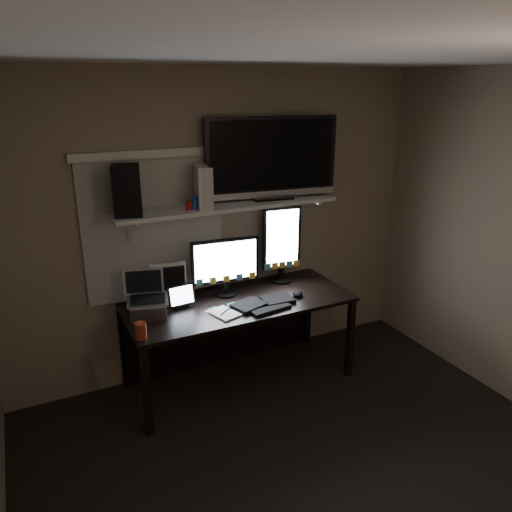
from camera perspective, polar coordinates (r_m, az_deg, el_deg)
floor at (r=3.38m, az=9.31°, el=-25.75°), size 3.60×3.60×0.00m
ceiling at (r=2.41m, az=12.73°, el=21.74°), size 3.60×3.60×0.00m
back_wall at (r=4.14m, az=-4.13°, el=3.39°), size 3.60×0.00×3.60m
window_blinds at (r=3.95m, az=-11.49°, el=3.02°), size 1.10×0.02×1.10m
desk at (r=4.17m, az=-2.59°, el=-6.72°), size 1.80×0.75×0.73m
wall_shelf at (r=3.93m, az=-3.24°, el=5.79°), size 1.80×0.35×0.03m
monitor_landscape at (r=4.02m, az=-3.52°, el=-1.22°), size 0.56×0.12×0.49m
monitor_portrait at (r=4.27m, az=2.95°, el=1.40°), size 0.35×0.10×0.68m
keyboard at (r=3.92m, az=0.85°, el=-5.33°), size 0.53×0.26×0.03m
mouse at (r=4.09m, az=4.76°, el=-4.24°), size 0.11×0.14×0.04m
notepad at (r=3.77m, az=-3.62°, el=-6.57°), size 0.22×0.26×0.01m
tablet at (r=3.88m, az=-8.54°, el=-4.56°), size 0.23×0.11×0.19m
file_sorter at (r=4.00m, az=-9.94°, el=-2.97°), size 0.26×0.16×0.31m
laptop at (r=3.75m, az=-12.29°, el=-4.48°), size 0.35×0.31×0.33m
cup at (r=3.50m, az=-13.02°, el=-8.32°), size 0.08×0.08×0.12m
sticky_notes at (r=3.83m, az=-3.27°, el=-6.19°), size 0.39×0.33×0.00m
tv at (r=4.04m, az=1.79°, el=11.11°), size 1.10×0.33×0.65m
game_console at (r=3.80m, az=-6.25°, el=7.91°), size 0.13×0.27×0.31m
speaker at (r=3.66m, az=-14.54°, el=7.28°), size 0.24×0.27×0.35m
bottles at (r=3.76m, az=-6.62°, el=6.55°), size 0.25×0.13×0.16m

